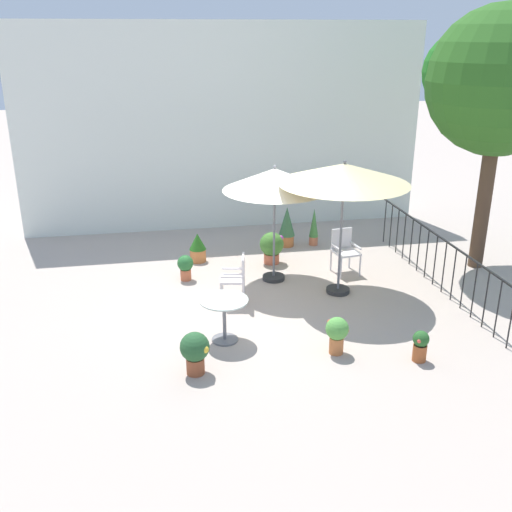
{
  "coord_description": "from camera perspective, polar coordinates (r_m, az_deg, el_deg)",
  "views": [
    {
      "loc": [
        -1.84,
        -9.74,
        4.61
      ],
      "look_at": [
        0.0,
        0.25,
        0.73
      ],
      "focal_mm": 41.49,
      "sensor_mm": 36.0,
      "label": 1
    }
  ],
  "objects": [
    {
      "name": "shade_tree",
      "position": [
        12.48,
        22.66,
        15.35
      ],
      "size": [
        2.94,
        2.8,
        5.13
      ],
      "color": "brown",
      "rests_on": "ground"
    },
    {
      "name": "potted_plant_1",
      "position": [
        11.68,
        -6.82,
        -0.96
      ],
      "size": [
        0.32,
        0.32,
        0.51
      ],
      "color": "#CA6540",
      "rests_on": "ground"
    },
    {
      "name": "patio_umbrella_0",
      "position": [
        10.55,
        8.49,
        7.77
      ],
      "size": [
        2.33,
        2.33,
        2.52
      ],
      "color": "#2D2D2D",
      "rests_on": "ground"
    },
    {
      "name": "potted_plant_4",
      "position": [
        13.54,
        5.6,
        2.82
      ],
      "size": [
        0.21,
        0.21,
        0.86
      ],
      "color": "#C26C4A",
      "rests_on": "ground"
    },
    {
      "name": "patio_chair_0",
      "position": [
        12.05,
        8.5,
        0.78
      ],
      "size": [
        0.53,
        0.55,
        0.88
      ],
      "color": "silver",
      "rests_on": "ground"
    },
    {
      "name": "terrace_railing",
      "position": [
        11.76,
        16.97,
        0.42
      ],
      "size": [
        0.03,
        5.39,
        1.01
      ],
      "color": "black",
      "rests_on": "ground"
    },
    {
      "name": "villa_facade",
      "position": [
        14.47,
        -3.08,
        12.18
      ],
      "size": [
        9.71,
        0.3,
        4.85
      ],
      "primitive_type": "cube",
      "color": "silver",
      "rests_on": "ground"
    },
    {
      "name": "potted_plant_0",
      "position": [
        9.17,
        15.57,
        -8.24
      ],
      "size": [
        0.24,
        0.24,
        0.49
      ],
      "color": "#A6542B",
      "rests_on": "ground"
    },
    {
      "name": "potted_plant_5",
      "position": [
        12.42,
        1.55,
        0.96
      ],
      "size": [
        0.52,
        0.51,
        0.68
      ],
      "color": "#CB6444",
      "rests_on": "ground"
    },
    {
      "name": "patio_umbrella_1",
      "position": [
        11.1,
        1.82,
        7.29
      ],
      "size": [
        1.97,
        1.97,
        2.29
      ],
      "color": "#2D2D2D",
      "rests_on": "ground"
    },
    {
      "name": "cafe_table_0",
      "position": [
        9.29,
        -3.08,
        -5.42
      ],
      "size": [
        0.76,
        0.76,
        0.71
      ],
      "color": "silver",
      "rests_on": "ground"
    },
    {
      "name": "potted_plant_2",
      "position": [
        13.42,
        2.99,
        2.9
      ],
      "size": [
        0.37,
        0.37,
        0.91
      ],
      "color": "#C46F3A",
      "rests_on": "ground"
    },
    {
      "name": "patio_chair_1",
      "position": [
        10.53,
        -1.87,
        -1.91
      ],
      "size": [
        0.51,
        0.52,
        0.91
      ],
      "color": "silver",
      "rests_on": "ground"
    },
    {
      "name": "potted_plant_6",
      "position": [
        12.59,
        -5.64,
        0.84
      ],
      "size": [
        0.36,
        0.36,
        0.62
      ],
      "color": "#C6713B",
      "rests_on": "ground"
    },
    {
      "name": "potted_plant_7",
      "position": [
        9.08,
        7.8,
        -7.29
      ],
      "size": [
        0.35,
        0.35,
        0.59
      ],
      "color": "#C16D3B",
      "rests_on": "ground"
    },
    {
      "name": "ground_plane",
      "position": [
        10.94,
        0.24,
        -4.05
      ],
      "size": [
        60.0,
        60.0,
        0.0
      ],
      "primitive_type": "plane",
      "color": "#B5A395"
    },
    {
      "name": "potted_plant_3",
      "position": [
        8.53,
        -5.9,
        -9.03
      ],
      "size": [
        0.43,
        0.43,
        0.64
      ],
      "color": "brown",
      "rests_on": "ground"
    }
  ]
}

